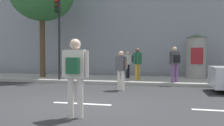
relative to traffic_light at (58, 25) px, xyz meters
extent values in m
plane|color=#2B2B2D|center=(3.35, -5.24, -3.02)|extent=(80.00, 80.00, 0.00)
cube|color=#9E9B93|center=(3.35, 1.76, -2.95)|extent=(36.00, 4.00, 0.15)
cube|color=silver|center=(3.35, -5.24, -3.02)|extent=(1.80, 0.16, 0.01)
cube|color=gray|center=(3.35, 6.76, 2.25)|extent=(36.00, 5.00, 10.54)
cylinder|color=black|center=(0.00, 0.11, -1.11)|extent=(0.12, 0.12, 3.51)
cube|color=black|center=(0.00, -0.07, 1.02)|extent=(0.24, 0.24, 0.75)
sphere|color=red|center=(0.00, -0.20, 1.25)|extent=(0.16, 0.16, 0.16)
sphere|color=#3C2906|center=(0.00, -0.20, 1.01)|extent=(0.16, 0.16, 0.16)
sphere|color=#07330F|center=(0.00, -0.20, 0.77)|extent=(0.16, 0.16, 0.16)
cylinder|color=gray|center=(7.10, 2.96, -1.73)|extent=(1.09, 1.09, 2.29)
cone|color=#334C33|center=(7.10, 2.96, -0.48)|extent=(1.20, 1.20, 0.20)
cube|color=maroon|center=(7.10, 2.40, -1.61)|extent=(0.66, 0.02, 0.90)
cylinder|color=#4C3826|center=(-1.73, 1.40, -1.20)|extent=(0.32, 0.32, 3.35)
cylinder|color=silver|center=(3.92, -2.12, -2.61)|extent=(0.14, 0.14, 0.82)
cylinder|color=silver|center=(3.75, -2.03, -2.61)|extent=(0.14, 0.14, 0.82)
cube|color=#4C4C51|center=(3.83, -2.08, -1.92)|extent=(0.46, 0.40, 0.58)
cylinder|color=#4C4C51|center=(4.05, -2.19, -1.92)|extent=(0.09, 0.09, 0.55)
cylinder|color=#4C4C51|center=(3.62, -1.97, -1.92)|extent=(0.09, 0.09, 0.55)
sphere|color=tan|center=(3.83, -2.08, -1.52)|extent=(0.22, 0.22, 0.22)
cube|color=#B78C33|center=(3.92, -1.92, -1.95)|extent=(0.32, 0.27, 0.36)
cylinder|color=silver|center=(3.73, -6.88, -2.57)|extent=(0.14, 0.14, 0.91)
cylinder|color=silver|center=(3.95, -6.86, -2.57)|extent=(0.14, 0.14, 0.91)
cube|color=silver|center=(3.84, -6.87, -1.79)|extent=(0.47, 0.28, 0.64)
cylinder|color=silver|center=(3.57, -6.90, -1.79)|extent=(0.09, 0.09, 0.61)
cylinder|color=silver|center=(4.10, -6.85, -1.79)|extent=(0.09, 0.09, 0.61)
sphere|color=beige|center=(3.84, -6.87, -1.35)|extent=(0.25, 0.25, 0.25)
cube|color=#1E5938|center=(3.85, -7.05, -1.82)|extent=(0.29, 0.19, 0.36)
cylinder|color=black|center=(3.33, 2.18, -2.49)|extent=(0.14, 0.14, 0.77)
cylinder|color=black|center=(3.29, 1.95, -2.49)|extent=(0.14, 0.14, 0.77)
cube|color=silver|center=(3.31, 2.06, -1.83)|extent=(0.32, 0.50, 0.55)
cylinder|color=silver|center=(3.36, 2.34, -1.83)|extent=(0.09, 0.09, 0.52)
cylinder|color=silver|center=(3.26, 1.79, -1.83)|extent=(0.09, 0.09, 0.52)
sphere|color=tan|center=(3.31, 2.06, -1.45)|extent=(0.21, 0.21, 0.21)
cube|color=silver|center=(3.13, 2.09, -1.85)|extent=(0.20, 0.30, 0.36)
cylinder|color=#B78C33|center=(4.01, 0.78, -2.45)|extent=(0.14, 0.14, 0.84)
cylinder|color=#B78C33|center=(4.10, 1.00, -2.45)|extent=(0.14, 0.14, 0.84)
cube|color=#1E5938|center=(4.05, 0.89, -1.73)|extent=(0.40, 0.53, 0.60)
cylinder|color=#1E5938|center=(3.95, 0.63, -1.73)|extent=(0.09, 0.09, 0.57)
cylinder|color=#1E5938|center=(4.16, 1.16, -1.73)|extent=(0.09, 0.09, 0.57)
sphere|color=brown|center=(4.05, 0.89, -1.32)|extent=(0.23, 0.23, 0.23)
cube|color=black|center=(3.89, 0.96, -1.76)|extent=(0.25, 0.32, 0.36)
cylinder|color=#724C84|center=(6.03, 0.38, -2.44)|extent=(0.14, 0.14, 0.86)
cylinder|color=#724C84|center=(5.85, 0.24, -2.44)|extent=(0.14, 0.14, 0.86)
cube|color=#4C4C51|center=(5.94, 0.31, -1.71)|extent=(0.50, 0.46, 0.61)
cylinder|color=#4C4C51|center=(6.16, 0.47, -1.71)|extent=(0.09, 0.09, 0.58)
cylinder|color=#4C4C51|center=(5.72, 0.15, -1.71)|extent=(0.09, 0.09, 0.58)
sphere|color=tan|center=(5.94, 0.31, -1.29)|extent=(0.23, 0.23, 0.23)
cube|color=black|center=(6.05, 0.16, -1.74)|extent=(0.32, 0.29, 0.36)
cylinder|color=black|center=(7.97, -0.80, -2.70)|extent=(0.65, 0.25, 0.64)
camera|label=1|loc=(6.09, -12.24, -1.61)|focal=40.77mm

